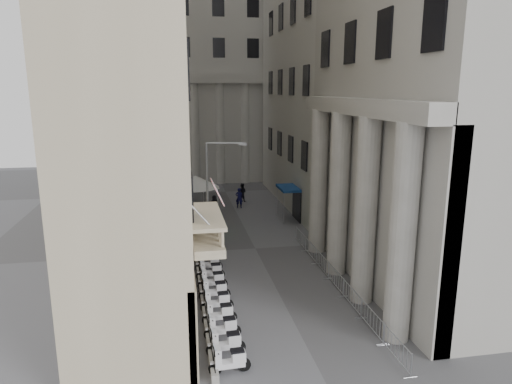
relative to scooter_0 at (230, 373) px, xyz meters
The scene contains 32 objects.
left_building 24.56m from the scooter_0, 102.60° to the left, with size 5.00×36.00×34.00m, color beige.
far_building 45.97m from the scooter_0, 85.20° to the left, with size 22.00×10.00×30.00m, color #B3B1A9.
iron_fence 13.32m from the scooter_0, 92.87° to the left, with size 0.30×28.00×1.40m, color black, non-canonical shape.
blue_awning 22.68m from the scooter_0, 69.93° to the left, with size 1.60×3.00×3.00m, color navy, non-canonical shape.
flag 0.47m from the scooter_0, 140.47° to the left, with size 1.00×1.40×8.20m, color #9E0C11, non-canonical shape.
scooter_0 is the anchor object (origin of this frame).
scooter_1 1.36m from the scooter_0, 90.00° to the left, with size 0.56×1.40×1.50m, color white, non-canonical shape.
scooter_2 2.72m from the scooter_0, 90.00° to the left, with size 0.56×1.40×1.50m, color white, non-canonical shape.
scooter_3 4.08m from the scooter_0, 90.00° to the left, with size 0.56×1.40×1.50m, color white, non-canonical shape.
scooter_4 5.44m from the scooter_0, 90.00° to the left, with size 0.56×1.40×1.50m, color white, non-canonical shape.
scooter_5 6.80m from the scooter_0, 90.00° to the left, with size 0.56×1.40×1.50m, color white, non-canonical shape.
scooter_6 8.16m from the scooter_0, 90.00° to the left, with size 0.56×1.40×1.50m, color white, non-canonical shape.
scooter_7 9.51m from the scooter_0, 90.00° to the left, with size 0.56×1.40×1.50m, color white, non-canonical shape.
scooter_8 10.87m from the scooter_0, 90.00° to the left, with size 0.56×1.40×1.50m, color white, non-canonical shape.
scooter_9 12.23m from the scooter_0, 90.00° to the left, with size 0.56×1.40×1.50m, color white, non-canonical shape.
scooter_10 13.59m from the scooter_0, 90.00° to the left, with size 0.56×1.40×1.50m, color white, non-canonical shape.
scooter_11 14.95m from the scooter_0, 90.00° to the left, with size 0.56×1.40×1.50m, color white, non-canonical shape.
scooter_12 16.31m from the scooter_0, 90.00° to the left, with size 0.56×1.40×1.50m, color white, non-canonical shape.
scooter_13 17.67m from the scooter_0, 90.00° to the left, with size 0.56×1.40×1.50m, color white, non-canonical shape.
barrier_0 7.08m from the scooter_0, ahead, with size 0.60×2.40×1.10m, color #A8ABB0, non-canonical shape.
barrier_1 7.36m from the scooter_0, 16.28° to the left, with size 0.60×2.40×1.10m, color #A8ABB0, non-canonical shape.
barrier_2 8.41m from the scooter_0, 32.85° to the left, with size 0.60×2.40×1.10m, color #A8ABB0, non-canonical shape.
barrier_3 9.99m from the scooter_0, 44.98° to the left, with size 0.60×2.40×1.10m, color #A8ABB0, non-canonical shape.
barrier_4 11.89m from the scooter_0, 53.53° to the left, with size 0.60×2.40×1.10m, color #A8ABB0, non-canonical shape.
barrier_5 13.98m from the scooter_0, 59.64° to the left, with size 0.60×2.40×1.10m, color #A8ABB0, non-canonical shape.
barrier_6 16.19m from the scooter_0, 64.11° to the left, with size 0.60×2.40×1.10m, color #A8ABB0, non-canonical shape.
security_tent 24.88m from the scooter_0, 88.67° to the left, with size 4.38×4.38×3.56m.
street_lamp 13.08m from the scooter_0, 88.14° to the left, with size 2.61×0.63×8.07m.
info_kiosk 19.29m from the scooter_0, 91.67° to the left, with size 0.56×0.84×1.72m.
pedestrian_a 26.67m from the scooter_0, 81.05° to the left, with size 0.72×0.47×1.97m, color #0D0D36.
pedestrian_b 29.22m from the scooter_0, 80.56° to the left, with size 0.93×0.72×1.91m, color black.
pedestrian_c 25.35m from the scooter_0, 86.30° to the left, with size 0.77×0.50×1.58m, color black.
Camera 1 is at (-5.54, -11.78, 11.32)m, focal length 32.00 mm.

